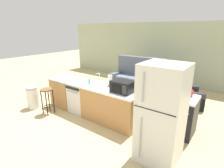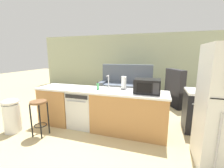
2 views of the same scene
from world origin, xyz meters
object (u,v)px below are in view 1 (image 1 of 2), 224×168
paper_towel_roll (110,81)px  dishwasher (81,97)px  microwave (122,86)px  soap_bottle (89,82)px  stove_range (178,114)px  refrigerator (161,115)px  armchair (184,95)px  trash_bin (33,96)px  bar_stool (47,96)px  couch (138,80)px  kettle (190,92)px

paper_towel_roll → dishwasher: bearing=-167.0°
microwave → soap_bottle: size_ratio=2.84×
stove_range → microwave: (-1.17, -0.55, 0.59)m
refrigerator → armchair: refrigerator is taller
stove_range → trash_bin: 4.13m
soap_bottle → bar_stool: bearing=-147.6°
microwave → couch: couch is taller
microwave → armchair: armchair is taller
trash_bin → couch: size_ratio=0.36×
dishwasher → armchair: bearing=43.5°
bar_stool → armchair: 4.11m
dishwasher → armchair: 3.18m
paper_towel_roll → kettle: 1.92m
dishwasher → soap_bottle: bearing=-3.8°
paper_towel_roll → kettle: (1.86, 0.47, -0.05)m
stove_range → bar_stool: 3.46m
dishwasher → trash_bin: dishwasher is taller
microwave → paper_towel_roll: (-0.52, 0.21, -0.00)m
paper_towel_roll → couch: 2.62m
stove_range → trash_bin: (-3.93, -1.28, -0.07)m
dishwasher → microwave: 1.56m
dishwasher → refrigerator: 2.70m
refrigerator → soap_bottle: (-2.21, 0.52, 0.07)m
refrigerator → microwave: (-1.17, 0.55, 0.14)m
microwave → armchair: bearing=68.1°
kettle → couch: size_ratio=0.10×
couch → soap_bottle: bearing=-90.9°
kettle → bar_stool: bearing=-158.3°
refrigerator → bar_stool: (-3.23, -0.13, -0.37)m
dishwasher → trash_bin: 1.51m
paper_towel_roll → couch: bearing=100.9°
refrigerator → paper_towel_roll: 1.86m
soap_bottle → microwave: bearing=1.3°
paper_towel_roll → armchair: armchair is taller
dishwasher → kettle: bearing=13.8°
refrigerator → paper_towel_roll: size_ratio=6.40×
trash_bin → armchair: armchair is taller
dishwasher → bar_stool: bearing=-133.2°
dishwasher → trash_bin: (-1.33, -0.73, -0.04)m
dishwasher → kettle: (2.77, 0.68, 0.56)m
soap_bottle → couch: (0.04, 2.73, -0.58)m
kettle → couch: couch is taller
microwave → soap_bottle: bearing=-178.7°
refrigerator → bar_stool: refrigerator is taller
refrigerator → kettle: (0.17, 1.23, 0.08)m
refrigerator → microwave: size_ratio=3.61×
stove_range → refrigerator: 1.19m
dishwasher → soap_bottle: (0.39, -0.03, 0.55)m
kettle → refrigerator: bearing=-97.8°
microwave → armchair: (0.88, 2.19, -0.69)m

